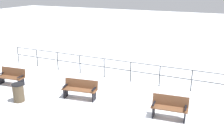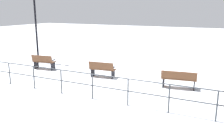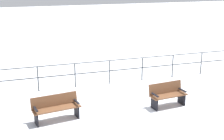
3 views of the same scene
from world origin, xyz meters
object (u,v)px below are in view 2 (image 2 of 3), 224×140
bench_fourth (44,62)px  lamppost_middle (35,11)px  bench_third (102,69)px  bench_second (179,79)px

bench_fourth → lamppost_middle: 3.73m
bench_third → bench_fourth: bench_fourth is taller
bench_fourth → bench_third: bearing=-98.2°
bench_third → bench_fourth: bearing=83.4°
bench_fourth → lamppost_middle: (1.38, 1.71, 3.01)m
bench_second → lamppost_middle: size_ratio=0.35×
bench_second → bench_third: bearing=80.3°
bench_second → lamppost_middle: bearing=73.0°
bench_fourth → bench_second: bearing=-98.7°
bench_third → lamppost_middle: (1.41, 5.81, 3.02)m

